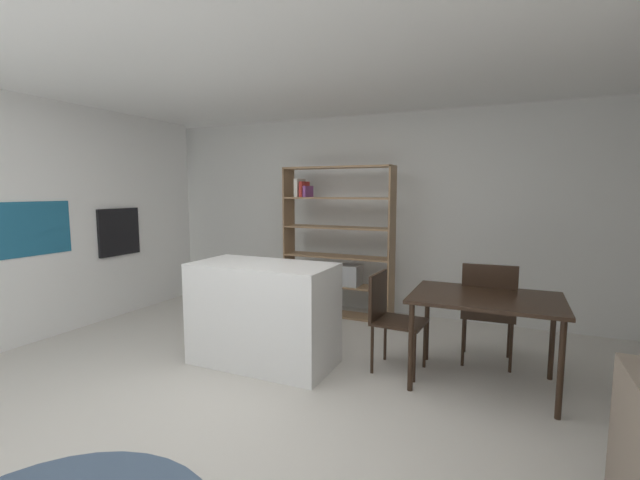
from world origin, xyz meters
TOP-DOWN VIEW (x-y plane):
  - ground_plane at (0.00, 0.00)m, footprint 9.44×9.44m
  - ceiling_slab at (0.00, 0.00)m, footprint 6.86×5.70m
  - back_partition at (0.00, 2.82)m, footprint 6.86×0.06m
  - cabinet_niche_splashback at (-2.69, -0.01)m, footprint 0.01×1.24m
  - built_in_oven at (-2.67, 1.25)m, footprint 0.06×0.60m
  - kitchen_island at (-0.19, 0.68)m, footprint 1.30×0.66m
  - open_bookshelf at (-0.17, 2.39)m, footprint 1.43×0.30m
  - dining_table at (1.70, 1.02)m, footprint 1.16×0.81m
  - dining_chair_island_side at (0.90, 1.03)m, footprint 0.46×0.43m
  - dining_chair_far at (1.70, 1.45)m, footprint 0.48×0.44m

SIDE VIEW (x-z plane):
  - ground_plane at x=0.00m, z-range 0.00..0.00m
  - kitchen_island at x=-0.19m, z-range 0.00..0.94m
  - dining_chair_island_side at x=0.90m, z-range 0.08..0.95m
  - dining_chair_far at x=1.70m, z-range 0.09..1.04m
  - dining_table at x=1.70m, z-range 0.30..1.05m
  - open_bookshelf at x=-0.17m, z-range -0.10..1.79m
  - built_in_oven at x=-2.67m, z-range 0.78..1.38m
  - cabinet_niche_splashback at x=-2.69m, z-range 0.92..1.48m
  - back_partition at x=0.00m, z-range 0.00..2.57m
  - ceiling_slab at x=0.00m, z-range 2.57..2.63m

